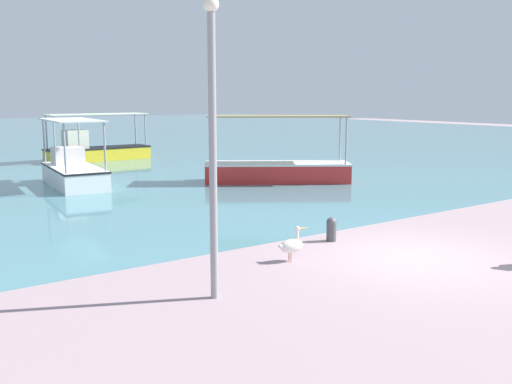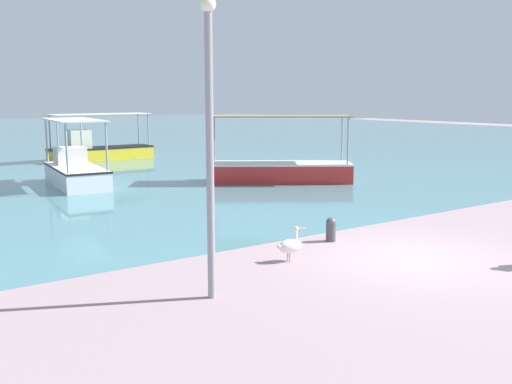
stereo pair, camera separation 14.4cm
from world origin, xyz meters
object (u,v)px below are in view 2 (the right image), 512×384
(fishing_boat_outer, at_px, (98,149))
(fishing_boat_near_right, at_px, (279,168))
(fishing_boat_near_left, at_px, (76,170))
(mooring_bollard, at_px, (331,229))
(lamp_post, at_px, (210,133))
(pelican, at_px, (290,245))

(fishing_boat_outer, bearing_deg, fishing_boat_near_right, -74.06)
(fishing_boat_near_left, distance_m, fishing_boat_near_right, 8.56)
(fishing_boat_near_right, relative_size, mooring_bollard, 9.89)
(fishing_boat_outer, distance_m, lamp_post, 24.35)
(fishing_boat_near_left, bearing_deg, fishing_boat_outer, 65.29)
(lamp_post, distance_m, mooring_bollard, 5.66)
(fishing_boat_outer, bearing_deg, fishing_boat_near_left, -114.71)
(pelican, xyz_separation_m, lamp_post, (-2.63, -1.02, 2.66))
(fishing_boat_near_left, relative_size, fishing_boat_near_right, 0.79)
(fishing_boat_near_left, xyz_separation_m, fishing_boat_near_right, (7.60, -3.96, -0.05))
(fishing_boat_near_right, distance_m, mooring_bollard, 10.31)
(pelican, distance_m, lamp_post, 3.88)
(fishing_boat_outer, height_order, mooring_bollard, fishing_boat_outer)
(mooring_bollard, bearing_deg, fishing_boat_near_right, 60.57)
(fishing_boat_near_left, height_order, fishing_boat_near_right, fishing_boat_near_right)
(fishing_boat_near_left, height_order, mooring_bollard, fishing_boat_near_left)
(fishing_boat_near_left, bearing_deg, pelican, -87.70)
(fishing_boat_near_left, bearing_deg, lamp_post, -98.00)
(pelican, relative_size, mooring_bollard, 1.29)
(fishing_boat_near_left, bearing_deg, mooring_bollard, -78.93)
(fishing_boat_outer, xyz_separation_m, mooring_bollard, (-1.46, -21.61, -0.32))
(fishing_boat_near_right, xyz_separation_m, lamp_post, (-9.68, -10.84, 2.45))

